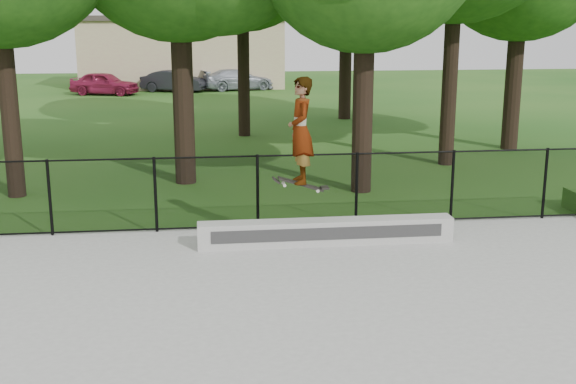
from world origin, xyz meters
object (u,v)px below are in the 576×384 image
object	(u,v)px
grind_ledge	(326,232)
car_a	(104,83)
car_c	(238,80)
car_b	(174,81)
skater_airborne	(301,132)

from	to	relation	value
grind_ledge	car_a	distance (m)	29.46
car_c	car_b	bearing A→B (deg)	85.53
car_c	skater_airborne	xyz separation A→B (m)	(-0.55, -30.51, 1.59)
car_a	skater_airborne	xyz separation A→B (m)	(6.95, -28.67, 1.57)
car_a	car_b	bearing A→B (deg)	-53.78
grind_ledge	car_c	size ratio (longest dim) A/B	1.22
skater_airborne	car_c	bearing A→B (deg)	88.97
car_a	skater_airborne	size ratio (longest dim) A/B	1.78
car_c	skater_airborne	size ratio (longest dim) A/B	1.87
grind_ledge	skater_airborne	bearing A→B (deg)	-160.68
car_a	grind_ledge	bearing A→B (deg)	-147.32
car_c	skater_airborne	world-z (taller)	skater_airborne
grind_ledge	car_c	xyz separation A→B (m)	(0.03, 30.33, 0.32)
grind_ledge	car_c	world-z (taller)	car_c
grind_ledge	car_a	bearing A→B (deg)	104.68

